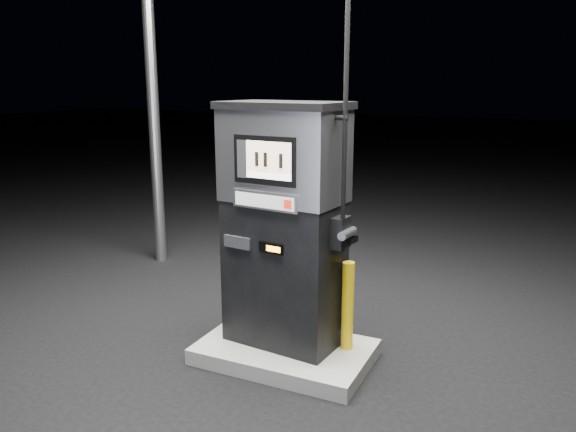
% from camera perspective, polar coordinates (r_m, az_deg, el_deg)
% --- Properties ---
extents(ground, '(80.00, 80.00, 0.00)m').
position_cam_1_polar(ground, '(5.54, -0.29, -14.32)').
color(ground, black).
rests_on(ground, ground).
extents(pump_island, '(1.60, 1.00, 0.15)m').
position_cam_1_polar(pump_island, '(5.50, -0.29, -13.63)').
color(pump_island, slate).
rests_on(pump_island, ground).
extents(fuel_dispenser, '(1.28, 0.78, 4.70)m').
position_cam_1_polar(fuel_dispenser, '(5.17, -0.35, -0.75)').
color(fuel_dispenser, black).
rests_on(fuel_dispenser, pump_island).
extents(bollard_left, '(0.14, 0.14, 0.85)m').
position_cam_1_polar(bollard_left, '(5.56, -5.34, -7.74)').
color(bollard_left, yellow).
rests_on(bollard_left, pump_island).
extents(bollard_right, '(0.12, 0.12, 0.84)m').
position_cam_1_polar(bollard_right, '(5.27, 6.08, -9.06)').
color(bollard_right, yellow).
rests_on(bollard_right, pump_island).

